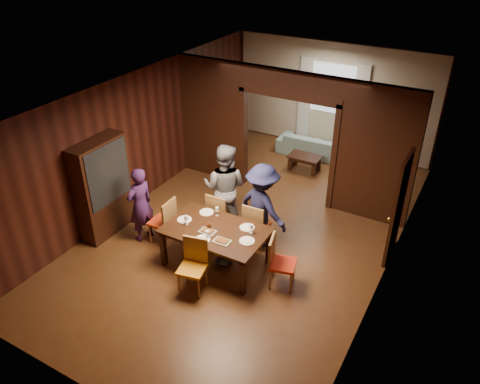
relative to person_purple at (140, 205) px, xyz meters
The scene contains 32 objects.
floor 2.34m from the person_purple, 38.31° to the left, with size 9.00×9.00×0.00m, color #542B17.
ceiling 3.06m from the person_purple, 38.31° to the left, with size 5.50×9.00×0.02m, color silver.
room_walls 3.76m from the person_purple, 61.94° to the left, with size 5.52×9.01×2.90m.
person_purple is the anchor object (origin of this frame).
person_grey 1.68m from the person_purple, 42.87° to the left, with size 0.91×0.71×1.87m, color slate.
person_navy 2.36m from the person_purple, 24.49° to the left, with size 1.12×0.64×1.74m, color #181A3E.
sofa 5.47m from the person_purple, 73.37° to the left, with size 1.94×0.76×0.57m, color #88B2B2.
serving_bowl 1.82m from the person_purple, ahead, with size 0.32×0.32×0.08m, color black.
dining_table 1.74m from the person_purple, ahead, with size 1.83×1.14×0.76m, color black.
coffee_table 4.63m from the person_purple, 68.54° to the left, with size 0.80×0.50×0.40m, color black.
chair_left 0.51m from the person_purple, 15.39° to the left, with size 0.44×0.44×0.97m, color red, non-canonical shape.
chair_right 3.01m from the person_purple, ahead, with size 0.44×0.44×0.97m, color red, non-canonical shape.
chair_far_l 1.59m from the person_purple, 34.95° to the left, with size 0.44×0.44×0.97m, color #C16512, non-canonical shape.
chair_far_r 2.29m from the person_purple, 23.73° to the left, with size 0.44×0.44×0.97m, color #DE4B14, non-canonical shape.
chair_near 1.91m from the person_purple, 24.16° to the right, with size 0.44×0.44×0.97m, color orange, non-canonical shape.
hutch 0.83m from the person_purple, behind, with size 0.40×1.20×2.00m, color black.
door_right 4.82m from the person_purple, 22.87° to the left, with size 0.06×0.90×2.10m, color black.
window_far 6.13m from the person_purple, 73.37° to the left, with size 1.20×0.03×1.30m, color silver.
curtain_left 5.87m from the person_purple, 80.31° to the left, with size 0.35×0.06×2.40m, color white.
curtain_right 6.30m from the person_purple, 66.70° to the left, with size 0.35×0.06×2.40m, color white.
plate_left 1.03m from the person_purple, ahead, with size 0.27×0.27×0.01m, color white.
plate_far_l 1.32m from the person_purple, 18.83° to the left, with size 0.27×0.27×0.01m, color white.
plate_far_r 2.19m from the person_purple, ahead, with size 0.27×0.27×0.01m, color silver.
plate_right 2.35m from the person_purple, ahead, with size 0.27×0.27×0.01m, color silver.
plate_near 1.69m from the person_purple, 11.27° to the right, with size 0.27×0.27×0.01m, color white.
platter_a 1.61m from the person_purple, ahead, with size 0.30×0.20×0.04m, color gray.
platter_b 1.99m from the person_purple, ahead, with size 0.30×0.20×0.04m, color gray.
wineglass_left 1.15m from the person_purple, ahead, with size 0.08×0.08×0.18m, color silver, non-canonical shape.
wineglass_far 1.54m from the person_purple, 16.52° to the left, with size 0.08×0.08×0.18m, color white, non-canonical shape.
wineglass_right 2.31m from the person_purple, ahead, with size 0.08×0.08×0.18m, color white, non-canonical shape.
tumbler 1.72m from the person_purple, ahead, with size 0.07×0.07×0.14m, color silver.
condiment_jar 1.56m from the person_purple, ahead, with size 0.08×0.08×0.11m, color #4C2111, non-canonical shape.
Camera 1 is at (3.69, -7.08, 5.60)m, focal length 35.00 mm.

